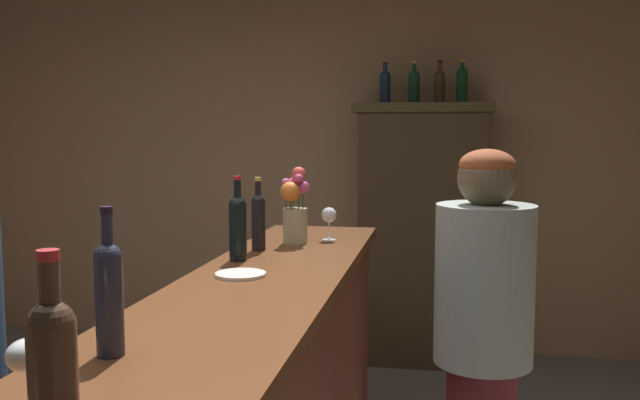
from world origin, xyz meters
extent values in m
cube|color=tan|center=(0.00, 2.92, 1.41)|extent=(5.33, 0.12, 2.82)
cube|color=brown|center=(0.32, 0.14, 1.04)|extent=(0.56, 2.91, 0.05)
cube|color=#3D2F1D|center=(0.82, 2.60, 0.89)|extent=(0.83, 0.40, 1.77)
cube|color=#44361E|center=(0.82, 2.60, 1.74)|extent=(0.91, 0.46, 0.06)
cylinder|color=black|center=(0.14, 0.57, 1.18)|extent=(0.07, 0.07, 0.22)
sphere|color=black|center=(0.14, 0.57, 1.29)|extent=(0.07, 0.07, 0.07)
cylinder|color=black|center=(0.14, 0.57, 1.34)|extent=(0.03, 0.03, 0.10)
cylinder|color=#AF1923|center=(0.14, 0.57, 1.40)|extent=(0.03, 0.03, 0.02)
cylinder|color=#442F21|center=(0.37, -1.08, 1.18)|extent=(0.07, 0.07, 0.23)
sphere|color=#442F21|center=(0.37, -1.08, 1.29)|extent=(0.07, 0.07, 0.07)
cylinder|color=#442F21|center=(0.37, -1.08, 1.34)|extent=(0.03, 0.03, 0.10)
cylinder|color=#B32529|center=(0.37, -1.08, 1.40)|extent=(0.03, 0.03, 0.02)
cylinder|color=black|center=(0.16, 0.82, 1.17)|extent=(0.06, 0.06, 0.21)
sphere|color=black|center=(0.16, 0.82, 1.28)|extent=(0.06, 0.06, 0.06)
cylinder|color=black|center=(0.16, 0.82, 1.33)|extent=(0.03, 0.03, 0.09)
cylinder|color=gold|center=(0.16, 0.82, 1.38)|extent=(0.03, 0.03, 0.02)
cylinder|color=#24283D|center=(0.19, -0.57, 1.18)|extent=(0.06, 0.06, 0.23)
sphere|color=#24283D|center=(0.19, -0.57, 1.30)|extent=(0.06, 0.06, 0.06)
cylinder|color=#24283D|center=(0.19, -0.57, 1.35)|extent=(0.03, 0.03, 0.10)
cylinder|color=black|center=(0.19, -0.57, 1.40)|extent=(0.03, 0.03, 0.02)
cylinder|color=white|center=(0.42, 1.14, 1.07)|extent=(0.07, 0.07, 0.00)
cylinder|color=white|center=(0.42, 1.14, 1.11)|extent=(0.01, 0.01, 0.08)
ellipsoid|color=white|center=(0.42, 1.14, 1.19)|extent=(0.07, 0.07, 0.07)
cylinder|color=white|center=(0.21, -0.91, 1.11)|extent=(0.01, 0.01, 0.08)
ellipsoid|color=white|center=(0.21, -0.91, 1.18)|extent=(0.08, 0.08, 0.06)
cylinder|color=tan|center=(0.28, 1.03, 1.15)|extent=(0.11, 0.11, 0.16)
cylinder|color=#38602D|center=(0.31, 1.04, 1.25)|extent=(0.01, 0.01, 0.16)
sphere|color=#C0447F|center=(0.31, 1.04, 1.33)|extent=(0.06, 0.06, 0.06)
cylinder|color=#38602D|center=(0.29, 1.06, 1.28)|extent=(0.01, 0.01, 0.22)
sphere|color=#DB4336|center=(0.29, 1.06, 1.39)|extent=(0.07, 0.07, 0.07)
cylinder|color=#38602D|center=(0.26, 1.07, 1.25)|extent=(0.01, 0.01, 0.18)
sphere|color=#CA5276|center=(0.26, 1.07, 1.34)|extent=(0.05, 0.05, 0.05)
cylinder|color=#38602D|center=(0.25, 1.05, 1.23)|extent=(0.01, 0.01, 0.13)
sphere|color=red|center=(0.25, 1.05, 1.30)|extent=(0.07, 0.07, 0.07)
cylinder|color=#38602D|center=(0.24, 1.01, 1.26)|extent=(0.01, 0.01, 0.18)
sphere|color=#BF4A75|center=(0.24, 1.01, 1.35)|extent=(0.04, 0.04, 0.04)
cylinder|color=#38602D|center=(0.27, 0.99, 1.24)|extent=(0.01, 0.01, 0.15)
sphere|color=orange|center=(0.27, 0.99, 1.31)|extent=(0.09, 0.09, 0.09)
cylinder|color=#38602D|center=(0.30, 1.01, 1.27)|extent=(0.01, 0.01, 0.20)
sphere|color=#B84177|center=(0.30, 1.01, 1.37)|extent=(0.04, 0.04, 0.04)
cylinder|color=white|center=(0.24, 0.30, 1.07)|extent=(0.18, 0.18, 0.01)
cylinder|color=#192B3A|center=(0.56, 2.60, 1.86)|extent=(0.07, 0.07, 0.18)
sphere|color=#192B3A|center=(0.56, 2.60, 1.95)|extent=(0.07, 0.07, 0.07)
cylinder|color=#192B3A|center=(0.56, 2.60, 1.99)|extent=(0.03, 0.03, 0.08)
cylinder|color=black|center=(0.56, 2.60, 2.04)|extent=(0.03, 0.03, 0.02)
cylinder|color=#133721|center=(0.75, 2.60, 1.86)|extent=(0.08, 0.08, 0.19)
sphere|color=#133721|center=(0.75, 2.60, 1.96)|extent=(0.08, 0.08, 0.08)
cylinder|color=#133721|center=(0.75, 2.60, 2.00)|extent=(0.03, 0.03, 0.08)
cylinder|color=gold|center=(0.75, 2.60, 2.05)|extent=(0.03, 0.03, 0.02)
cylinder|color=#402B17|center=(0.92, 2.60, 1.86)|extent=(0.07, 0.07, 0.18)
sphere|color=#402B17|center=(0.92, 2.60, 1.95)|extent=(0.07, 0.07, 0.07)
cylinder|color=#402B17|center=(0.92, 2.60, 1.99)|extent=(0.03, 0.03, 0.09)
cylinder|color=black|center=(0.92, 2.60, 2.05)|extent=(0.03, 0.03, 0.02)
cylinder|color=#133C20|center=(1.07, 2.60, 1.87)|extent=(0.07, 0.07, 0.20)
sphere|color=#133C20|center=(1.07, 2.60, 1.97)|extent=(0.07, 0.07, 0.07)
cylinder|color=#133C20|center=(1.07, 2.60, 2.00)|extent=(0.03, 0.03, 0.07)
cylinder|color=gold|center=(1.07, 2.60, 2.05)|extent=(0.03, 0.03, 0.02)
cylinder|color=#909A93|center=(1.09, 0.42, 1.04)|extent=(0.35, 0.35, 0.57)
sphere|color=brown|center=(1.09, 0.42, 1.42)|extent=(0.20, 0.20, 0.20)
ellipsoid|color=#9C4A29|center=(1.09, 0.42, 1.47)|extent=(0.19, 0.19, 0.11)
camera|label=1|loc=(0.93, -1.95, 1.58)|focal=37.40mm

